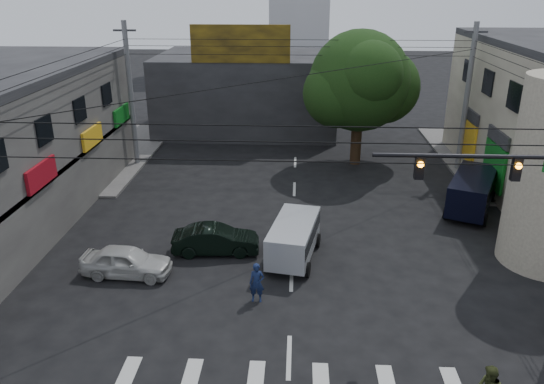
# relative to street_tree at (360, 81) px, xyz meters

# --- Properties ---
(ground) EXTENTS (160.00, 160.00, 0.00)m
(ground) POSITION_rel_street_tree_xyz_m (-4.00, -17.00, -5.47)
(ground) COLOR black
(ground) RESTS_ON ground
(sidewalk_far_left) EXTENTS (16.00, 16.00, 0.15)m
(sidewalk_far_left) POSITION_rel_street_tree_xyz_m (-22.00, 1.00, -5.40)
(sidewalk_far_left) COLOR #514F4C
(sidewalk_far_left) RESTS_ON ground
(building_far) EXTENTS (14.00, 10.00, 6.00)m
(building_far) POSITION_rel_street_tree_xyz_m (-8.00, 9.00, -2.47)
(building_far) COLOR #232326
(building_far) RESTS_ON ground
(billboard) EXTENTS (7.00, 0.30, 2.60)m
(billboard) POSITION_rel_street_tree_xyz_m (-8.00, 4.10, 1.83)
(billboard) COLOR olive
(billboard) RESTS_ON building_far
(street_tree) EXTENTS (6.40, 6.40, 8.70)m
(street_tree) POSITION_rel_street_tree_xyz_m (0.00, 0.00, 0.00)
(street_tree) COLOR black
(street_tree) RESTS_ON ground
(traffic_gantry) EXTENTS (7.10, 0.35, 7.20)m
(traffic_gantry) POSITION_rel_street_tree_xyz_m (3.82, -18.00, -0.64)
(traffic_gantry) COLOR black
(traffic_gantry) RESTS_ON ground
(utility_pole_far_left) EXTENTS (0.32, 0.32, 9.20)m
(utility_pole_far_left) POSITION_rel_street_tree_xyz_m (-14.50, -1.00, -0.87)
(utility_pole_far_left) COLOR #59595B
(utility_pole_far_left) RESTS_ON ground
(utility_pole_far_right) EXTENTS (0.32, 0.32, 9.20)m
(utility_pole_far_right) POSITION_rel_street_tree_xyz_m (6.50, -1.00, -0.87)
(utility_pole_far_right) COLOR #59595B
(utility_pole_far_right) RESTS_ON ground
(dark_sedan) EXTENTS (1.93, 4.04, 1.26)m
(dark_sedan) POSITION_rel_street_tree_xyz_m (-7.43, -12.99, -4.84)
(dark_sedan) COLOR black
(dark_sedan) RESTS_ON ground
(white_compact) EXTENTS (1.95, 3.89, 1.26)m
(white_compact) POSITION_rel_street_tree_xyz_m (-10.81, -15.13, -4.84)
(white_compact) COLOR #B5B5B1
(white_compact) RESTS_ON ground
(silver_minivan) EXTENTS (4.64, 3.14, 1.74)m
(silver_minivan) POSITION_rel_street_tree_xyz_m (-3.95, -13.39, -4.61)
(silver_minivan) COLOR #AFB1B7
(silver_minivan) RESTS_ON ground
(navy_van) EXTENTS (6.33, 5.57, 1.97)m
(navy_van) POSITION_rel_street_tree_xyz_m (5.35, -7.65, -4.49)
(navy_van) COLOR black
(navy_van) RESTS_ON ground
(traffic_officer) EXTENTS (0.59, 0.39, 1.58)m
(traffic_officer) POSITION_rel_street_tree_xyz_m (-5.29, -16.79, -4.68)
(traffic_officer) COLOR #121D3F
(traffic_officer) RESTS_ON ground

